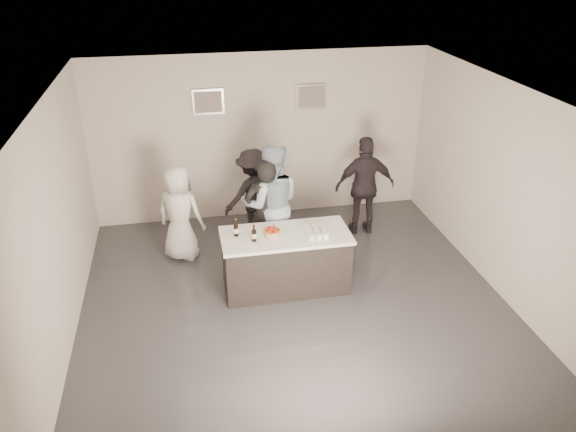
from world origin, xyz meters
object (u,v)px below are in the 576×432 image
(bar_counter, at_px, (286,261))
(person_guest_back, at_px, (253,194))
(beer_bottle_b, at_px, (254,233))
(person_guest_right, at_px, (365,186))
(beer_bottle_a, at_px, (236,228))
(person_guest_left, at_px, (180,213))
(person_main_blue, at_px, (271,204))
(cake, at_px, (272,233))
(person_main_black, at_px, (265,214))

(bar_counter, xyz_separation_m, person_guest_back, (-0.23, 1.69, 0.35))
(beer_bottle_b, relative_size, person_guest_back, 0.16)
(person_guest_right, distance_m, person_guest_back, 1.92)
(beer_bottle_a, height_order, person_guest_back, person_guest_back)
(bar_counter, height_order, person_guest_left, person_guest_left)
(person_guest_right, bearing_deg, person_guest_back, -3.79)
(bar_counter, relative_size, person_guest_back, 1.17)
(beer_bottle_a, bearing_deg, beer_bottle_b, -41.74)
(person_main_blue, relative_size, person_guest_right, 1.11)
(person_main_blue, bearing_deg, cake, 88.34)
(person_guest_back, bearing_deg, cake, 72.87)
(beer_bottle_a, xyz_separation_m, person_main_blue, (0.64, 0.77, -0.05))
(person_guest_back, bearing_deg, person_main_black, 74.90)
(beer_bottle_a, relative_size, person_guest_left, 0.16)
(person_guest_left, distance_m, person_guest_back, 1.34)
(bar_counter, xyz_separation_m, person_guest_left, (-1.47, 1.20, 0.34))
(beer_bottle_b, bearing_deg, person_guest_left, 127.36)
(beer_bottle_a, distance_m, person_guest_back, 1.68)
(bar_counter, xyz_separation_m, beer_bottle_b, (-0.47, -0.12, 0.58))
(person_main_black, distance_m, person_guest_right, 2.00)
(person_main_black, bearing_deg, person_main_blue, -130.11)
(person_main_black, xyz_separation_m, person_guest_back, (-0.05, 0.97, -0.09))
(person_guest_left, bearing_deg, person_guest_right, -146.46)
(person_main_black, bearing_deg, beer_bottle_a, 50.28)
(beer_bottle_a, height_order, beer_bottle_b, same)
(bar_counter, height_order, person_main_black, person_main_black)
(cake, bearing_deg, beer_bottle_a, 169.54)
(bar_counter, relative_size, cake, 7.86)
(beer_bottle_a, height_order, person_guest_right, person_guest_right)
(bar_counter, distance_m, beer_bottle_a, 0.91)
(cake, xyz_separation_m, beer_bottle_a, (-0.50, 0.09, 0.09))
(beer_bottle_b, distance_m, person_guest_back, 1.84)
(person_guest_left, bearing_deg, beer_bottle_a, 153.57)
(beer_bottle_a, relative_size, person_main_blue, 0.13)
(cake, distance_m, person_guest_right, 2.38)
(person_guest_right, height_order, person_guest_back, person_guest_right)
(person_guest_right, bearing_deg, person_main_black, 24.97)
(bar_counter, bearing_deg, person_guest_left, 140.86)
(person_main_blue, bearing_deg, person_guest_back, -71.27)
(person_main_black, xyz_separation_m, person_guest_right, (1.85, 0.75, -0.01))
(bar_counter, relative_size, person_guest_left, 1.18)
(person_guest_left, xyz_separation_m, person_guest_back, (1.24, 0.49, 0.01))
(beer_bottle_a, relative_size, person_guest_right, 0.15)
(beer_bottle_a, xyz_separation_m, person_guest_back, (0.47, 1.60, -0.23))
(bar_counter, bearing_deg, person_main_black, 103.90)
(person_guest_back, bearing_deg, person_guest_left, 3.16)
(person_guest_right, bearing_deg, cake, 41.06)
(bar_counter, xyz_separation_m, person_guest_right, (1.67, 1.47, 0.43))
(person_guest_right, bearing_deg, person_main_blue, 22.37)
(bar_counter, height_order, person_guest_right, person_guest_right)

